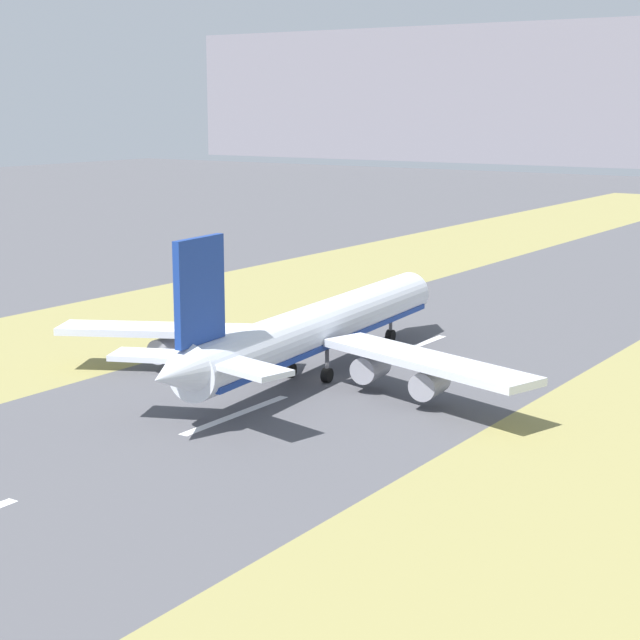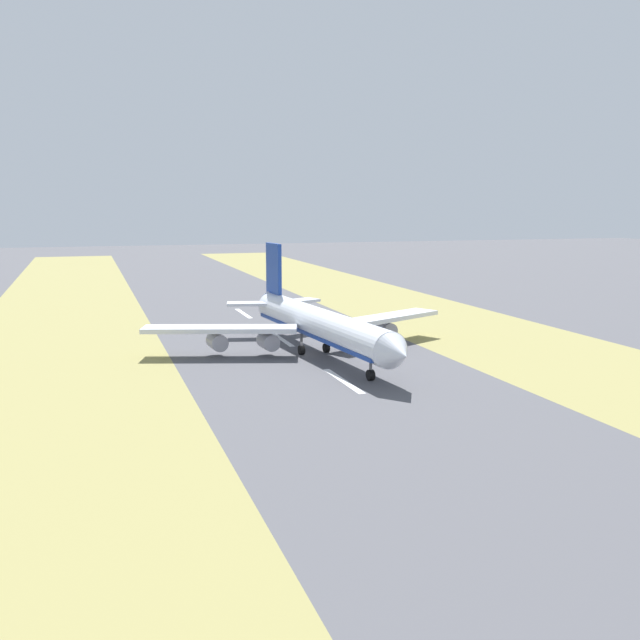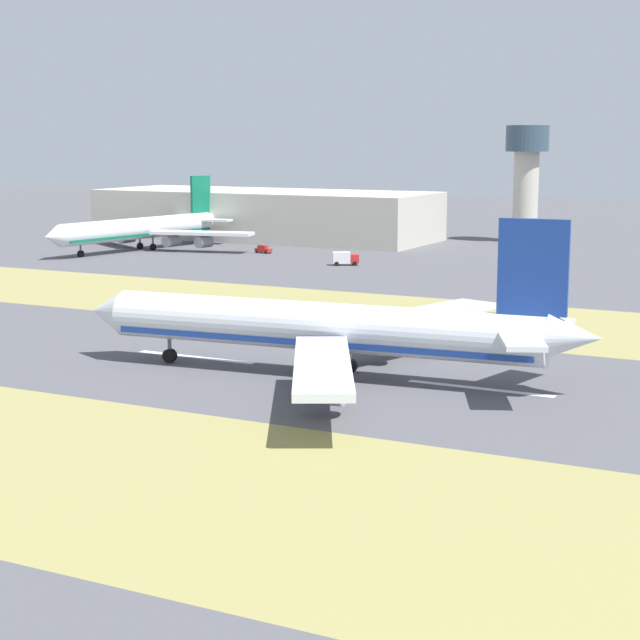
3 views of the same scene
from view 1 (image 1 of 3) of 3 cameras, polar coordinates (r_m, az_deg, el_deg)
name	(u,v)px [view 1 (image 1 of 3)]	position (r m, az deg, el deg)	size (l,w,h in m)	color
ground_plane	(325,381)	(131.80, 0.26, -3.27)	(800.00, 800.00, 0.00)	#4C4C51
grass_median_west	(69,337)	(160.43, -13.26, -0.91)	(40.00, 600.00, 0.01)	olive
centreline_dash_mid	(237,415)	(118.10, -4.48, -5.05)	(1.20, 18.00, 0.01)	silver
centreline_dash_far	(413,347)	(150.48, 4.99, -1.46)	(1.20, 18.00, 0.01)	silver
airplane_main_jet	(313,330)	(132.03, -0.39, -0.56)	(63.85, 67.22, 20.20)	silver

